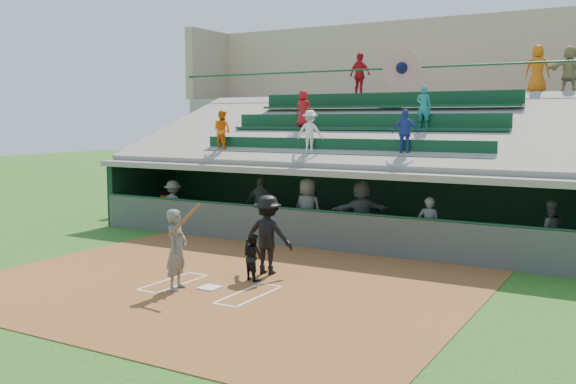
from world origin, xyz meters
The scene contains 22 objects.
ground centered at (0.00, 0.00, 0.00)m, with size 100.00×100.00×0.00m, color #245517.
dirt_slab centered at (0.00, 0.50, 0.01)m, with size 11.00×9.00×0.02m, color brown.
home_plate centered at (0.00, 0.00, 0.04)m, with size 0.43×0.43×0.03m, color white.
batters_box_chalk centered at (0.00, 0.00, 0.02)m, with size 2.65×1.85×0.01m.
dugout_floor centered at (0.00, 6.75, 0.02)m, with size 16.00×3.50×0.04m, color #99958B.
concourse_slab centered at (0.00, 13.50, 2.30)m, with size 20.00×3.00×4.60m, color gray.
grandstand centered at (-0.01, 10.51, 2.26)m, with size 20.40×10.40×7.80m.
batter_at_plate centered at (-0.56, -0.42, 0.91)m, with size 0.91×0.78×1.95m.
catcher centered at (0.43, 1.08, 0.56)m, with size 0.53×0.41×1.09m, color black.
home_umpire centered at (0.40, 1.79, 0.96)m, with size 1.22×0.70×1.89m, color black.
dugout_bench centered at (-0.03, 8.13, 0.25)m, with size 14.03×0.42×0.42m, color brown.
white_table centered at (-6.58, 6.14, 0.36)m, with size 0.74×0.56×0.65m, color white.
water_cooler centered at (-6.50, 6.16, 0.87)m, with size 0.36×0.36×0.36m, color #DC560C.
dugout_player_a centered at (-5.57, 5.47, 0.86)m, with size 1.06×0.61×1.64m, color #555853.
dugout_player_b centered at (-2.80, 6.58, 0.95)m, with size 1.06×0.44×1.81m, color #585B56.
dugout_player_c centered at (-0.60, 5.69, 1.00)m, with size 0.94×0.61×1.93m, color #555752.
dugout_player_d centered at (0.96, 6.12, 0.99)m, with size 1.77×0.56×1.91m, color #5A5D57.
dugout_player_e centered at (3.13, 5.63, 0.84)m, with size 0.58×0.38×1.60m, color #5E615C.
dugout_player_f centered at (6.07, 6.28, 0.85)m, with size 0.79×0.61×1.62m, color #50524E.
concourse_staff_a centered at (-2.08, 12.89, 5.48)m, with size 1.03×0.43×1.75m, color red.
concourse_staff_b centered at (4.65, 12.63, 5.43)m, with size 0.81×0.53×1.65m, color #D6630C.
concourse_staff_c centered at (5.66, 12.69, 5.39)m, with size 1.46×0.46×1.57m, color tan.
Camera 1 is at (8.30, -11.06, 3.70)m, focal length 40.00 mm.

